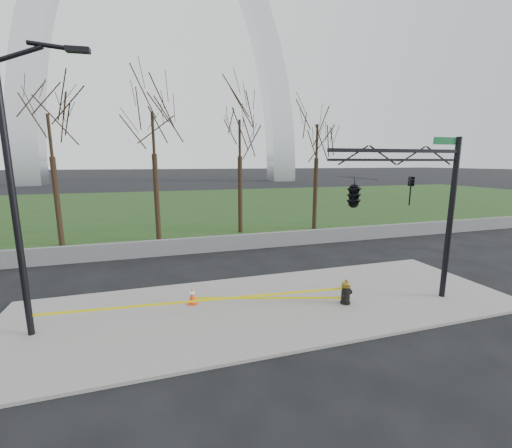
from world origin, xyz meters
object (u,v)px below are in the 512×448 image
object	(u,v)px
traffic_cone	(192,296)
street_light	(20,178)
traffic_signal_mast	(374,192)
fire_hydrant	(346,292)

from	to	relation	value
traffic_cone	street_light	world-z (taller)	street_light
traffic_cone	street_light	size ratio (longest dim) A/B	0.07
street_light	traffic_signal_mast	distance (m)	10.62
fire_hydrant	street_light	distance (m)	10.77
traffic_cone	traffic_signal_mast	world-z (taller)	traffic_signal_mast
fire_hydrant	traffic_signal_mast	world-z (taller)	traffic_signal_mast
traffic_cone	traffic_signal_mast	xyz separation A→B (m)	(5.94, -1.98, 3.74)
fire_hydrant	traffic_cone	bearing A→B (deg)	138.43
street_light	traffic_signal_mast	bearing A→B (deg)	-0.91
traffic_cone	traffic_signal_mast	bearing A→B (deg)	-18.43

